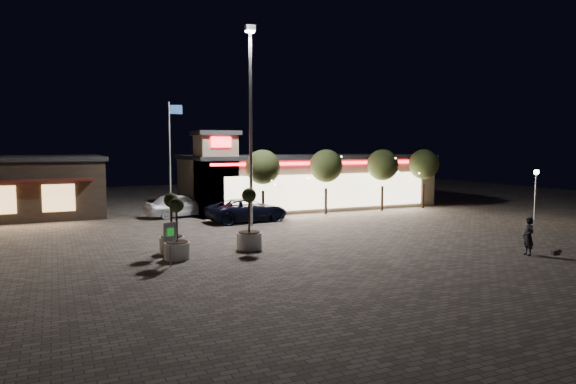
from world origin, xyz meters
name	(u,v)px	position (x,y,z in m)	size (l,w,h in m)	color
ground	(271,252)	(0.00, 0.00, 0.00)	(90.00, 90.00, 0.00)	#74675E
retail_building	(303,180)	(9.51, 15.82, 2.21)	(20.40, 8.40, 6.10)	tan
floodlight_pole	(251,114)	(2.00, 8.00, 7.02)	(0.60, 0.40, 12.38)	gray
flagpole	(171,150)	(-1.90, 13.00, 4.74)	(0.95, 0.10, 8.00)	white
lamp_post_east	(536,185)	(20.00, 2.00, 2.46)	(0.36, 0.36, 3.48)	gray
string_tree_a	(263,167)	(4.00, 11.00, 3.56)	(2.42, 2.42, 4.79)	#332319
string_tree_b	(326,166)	(9.00, 11.00, 3.56)	(2.42, 2.42, 4.79)	#332319
string_tree_c	(383,165)	(14.00, 11.00, 3.56)	(2.42, 2.42, 4.79)	#332319
string_tree_d	(424,164)	(18.00, 11.00, 3.56)	(2.42, 2.42, 4.79)	#332319
pickup_truck	(248,210)	(2.44, 9.88, 0.77)	(2.56, 5.54, 1.54)	black
white_sedan	(180,205)	(-1.16, 14.00, 0.84)	(1.98, 4.92, 1.68)	white
pedestrian	(528,236)	(10.50, -5.56, 0.88)	(0.64, 0.42, 1.76)	black
dog	(557,252)	(11.16, -6.55, 0.27)	(0.50, 0.23, 0.27)	#59514C
planter_left	(172,235)	(-4.30, 1.77, 0.88)	(1.16, 1.16, 2.84)	silver
planter_mid	(177,240)	(-4.36, 0.37, 0.85)	(1.11, 1.11, 2.74)	silver
planter_right	(249,230)	(-0.68, 1.10, 0.93)	(1.22, 1.22, 3.00)	silver
valet_sign	(170,236)	(-4.93, -0.96, 1.30)	(0.59, 0.29, 1.86)	gray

